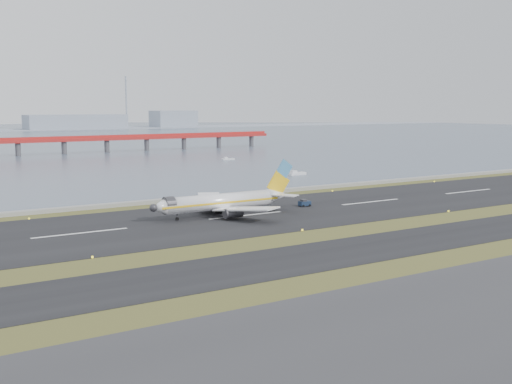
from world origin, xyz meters
TOP-DOWN VIEW (x-y plane):
  - ground at (0.00, 0.00)m, footprint 1000.00×1000.00m
  - taxiway_strip at (0.00, -12.00)m, footprint 1000.00×18.00m
  - runway_strip at (0.00, 30.00)m, footprint 1000.00×45.00m
  - seawall at (0.00, 60.00)m, footprint 1000.00×2.50m
  - red_pier at (20.00, 250.00)m, footprint 260.00×5.00m
  - airliner at (-4.32, 32.66)m, footprint 38.52×32.89m
  - pushback_tug at (20.18, 33.64)m, footprint 3.06×1.82m
  - workboat_near at (63.64, 96.67)m, footprint 8.00×3.41m
  - workboat_far at (75.89, 169.49)m, footprint 6.39×2.86m

SIDE VIEW (x-z plane):
  - ground at x=0.00m, z-range 0.00..0.00m
  - taxiway_strip at x=0.00m, z-range 0.00..0.10m
  - runway_strip at x=0.00m, z-range 0.00..0.10m
  - workboat_far at x=75.89m, z-range -0.28..1.22m
  - seawall at x=0.00m, z-range 0.00..1.00m
  - workboat_near at x=63.64m, z-range -0.35..1.54m
  - pushback_tug at x=20.18m, z-range -0.03..1.93m
  - airliner at x=-4.32m, z-range -2.94..9.86m
  - red_pier at x=20.00m, z-range 2.18..12.38m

